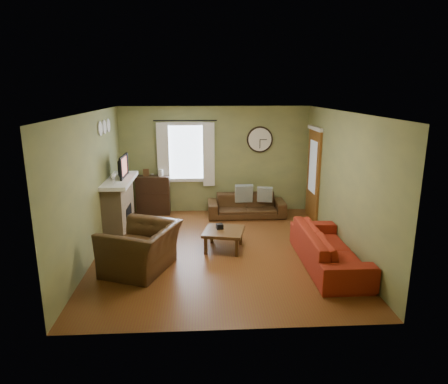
{
  "coord_description": "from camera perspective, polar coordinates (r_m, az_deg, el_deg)",
  "views": [
    {
      "loc": [
        -0.34,
        -7.1,
        2.99
      ],
      "look_at": [
        0.1,
        0.4,
        1.05
      ],
      "focal_mm": 32.0,
      "sensor_mm": 36.0,
      "label": 1
    }
  ],
  "objects": [
    {
      "name": "medallion_mid",
      "position": [
        8.51,
        -16.73,
        8.89
      ],
      "size": [
        0.28,
        0.28,
        0.03
      ],
      "primitive_type": "cylinder",
      "color": "white",
      "rests_on": "wall_left"
    },
    {
      "name": "coffee_table",
      "position": [
        7.7,
        -0.03,
        -6.82
      ],
      "size": [
        0.87,
        0.87,
        0.39
      ],
      "primitive_type": null,
      "rotation": [
        0.0,
        0.0,
        -0.22
      ],
      "color": "#4C3119",
      "rests_on": "floor"
    },
    {
      "name": "pillow_right",
      "position": [
        9.63,
        2.85,
        -0.21
      ],
      "size": [
        0.43,
        0.13,
        0.43
      ],
      "primitive_type": "cube",
      "rotation": [
        0.0,
        0.0,
        0.01
      ],
      "color": "gray",
      "rests_on": "sofa_brown"
    },
    {
      "name": "medallion_left",
      "position": [
        8.17,
        -17.28,
        8.64
      ],
      "size": [
        0.28,
        0.28,
        0.03
      ],
      "primitive_type": "cylinder",
      "color": "white",
      "rests_on": "wall_left"
    },
    {
      "name": "mantel",
      "position": [
        8.63,
        -14.84,
        1.62
      ],
      "size": [
        0.58,
        1.6,
        0.08
      ],
      "primitive_type": "cube",
      "color": "white",
      "rests_on": "fireplace"
    },
    {
      "name": "curtain_right",
      "position": [
        9.7,
        -2.2,
        5.35
      ],
      "size": [
        0.28,
        0.04,
        1.55
      ],
      "primitive_type": "cube",
      "color": "white",
      "rests_on": "wall_back"
    },
    {
      "name": "sofa_brown",
      "position": [
        9.63,
        3.21,
        -1.94
      ],
      "size": [
        1.84,
        0.72,
        0.54
      ],
      "primitive_type": "imported",
      "color": "#3B2513",
      "rests_on": "floor"
    },
    {
      "name": "ceiling",
      "position": [
        7.12,
        -0.63,
        11.34
      ],
      "size": [
        4.6,
        5.2,
        0.0
      ],
      "primitive_type": "cube",
      "color": "white",
      "rests_on": "ground"
    },
    {
      "name": "wall_left",
      "position": [
        7.56,
        -18.3,
        0.81
      ],
      "size": [
        0.0,
        5.2,
        2.6
      ],
      "primitive_type": "cube",
      "color": "olive",
      "rests_on": "ground"
    },
    {
      "name": "tv_screen",
      "position": [
        8.7,
        -14.12,
        3.58
      ],
      "size": [
        0.02,
        0.62,
        0.36
      ],
      "primitive_type": "cube",
      "color": "#994C3F",
      "rests_on": "mantel"
    },
    {
      "name": "wall_right",
      "position": [
        7.76,
        16.63,
        1.28
      ],
      "size": [
        0.0,
        5.2,
        2.6
      ],
      "primitive_type": "cube",
      "color": "olive",
      "rests_on": "ground"
    },
    {
      "name": "medallion_right",
      "position": [
        8.85,
        -16.22,
        9.12
      ],
      "size": [
        0.28,
        0.28,
        0.03
      ],
      "primitive_type": "cylinder",
      "color": "white",
      "rests_on": "wall_left"
    },
    {
      "name": "wall_back",
      "position": [
        9.85,
        -1.33,
        4.61
      ],
      "size": [
        4.6,
        0.0,
        2.6
      ],
      "primitive_type": "cube",
      "color": "olive",
      "rests_on": "ground"
    },
    {
      "name": "window_pane",
      "position": [
        9.8,
        -5.44,
        5.68
      ],
      "size": [
        1.0,
        0.02,
        1.3
      ],
      "primitive_type": null,
      "color": "silver",
      "rests_on": "wall_back"
    },
    {
      "name": "fireplace",
      "position": [
        8.78,
        -14.79,
        -2.14
      ],
      "size": [
        0.4,
        1.4,
        1.1
      ],
      "primitive_type": "cube",
      "color": "#9F845F",
      "rests_on": "floor"
    },
    {
      "name": "tv",
      "position": [
        8.73,
        -14.62,
        3.21
      ],
      "size": [
        0.08,
        0.6,
        0.35
      ],
      "primitive_type": "imported",
      "rotation": [
        0.0,
        0.0,
        1.57
      ],
      "color": "black",
      "rests_on": "mantel"
    },
    {
      "name": "pillow_left",
      "position": [
        9.58,
        5.85,
        -0.35
      ],
      "size": [
        0.38,
        0.19,
        0.36
      ],
      "primitive_type": "cube",
      "rotation": [
        0.0,
        0.0,
        -0.24
      ],
      "color": "gray",
      "rests_on": "sofa_brown"
    },
    {
      "name": "sofa_red",
      "position": [
        7.2,
        14.73,
        -7.78
      ],
      "size": [
        0.86,
        2.21,
        0.65
      ],
      "primitive_type": "imported",
      "rotation": [
        0.0,
        0.0,
        1.57
      ],
      "color": "maroon",
      "rests_on": "floor"
    },
    {
      "name": "door",
      "position": [
        9.52,
        12.65,
        2.37
      ],
      "size": [
        0.05,
        0.9,
        2.1
      ],
      "primitive_type": "cube",
      "color": "brown",
      "rests_on": "floor"
    },
    {
      "name": "book",
      "position": [
        10.04,
        -10.66,
        2.58
      ],
      "size": [
        0.29,
        0.29,
        0.02
      ],
      "primitive_type": "imported",
      "rotation": [
        0.0,
        0.0,
        0.7
      ],
      "color": "#4C3119",
      "rests_on": "bookshelf"
    },
    {
      "name": "wine_glass_a",
      "position": [
        8.02,
        -15.6,
        1.7
      ],
      "size": [
        0.08,
        0.08,
        0.22
      ],
      "primitive_type": null,
      "color": "white",
      "rests_on": "mantel"
    },
    {
      "name": "wall_front",
      "position": [
        4.82,
        0.88,
        -6.08
      ],
      "size": [
        4.6,
        0.0,
        2.6
      ],
      "primitive_type": "cube",
      "color": "olive",
      "rests_on": "ground"
    },
    {
      "name": "curtain_left",
      "position": [
        9.74,
        -8.7,
        5.23
      ],
      "size": [
        0.28,
        0.04,
        1.55
      ],
      "primitive_type": "cube",
      "color": "white",
      "rests_on": "wall_back"
    },
    {
      "name": "curtain_rod",
      "position": [
        9.61,
        -5.57,
        10.13
      ],
      "size": [
        0.03,
        0.03,
        1.5
      ],
      "primitive_type": "cylinder",
      "color": "black",
      "rests_on": "wall_back"
    },
    {
      "name": "floor",
      "position": [
        7.71,
        -0.58,
        -8.34
      ],
      "size": [
        4.6,
        5.2,
        0.0
      ],
      "primitive_type": "cube",
      "color": "brown",
      "rests_on": "ground"
    },
    {
      "name": "bookshelf",
      "position": [
        9.91,
        -10.06,
        -0.44
      ],
      "size": [
        0.8,
        0.34,
        0.95
      ],
      "primitive_type": null,
      "color": "black",
      "rests_on": "floor"
    },
    {
      "name": "firebox",
      "position": [
        8.82,
        -13.47,
        -3.69
      ],
      "size": [
        0.04,
        0.6,
        0.55
      ],
      "primitive_type": "cube",
      "color": "black",
      "rests_on": "fireplace"
    },
    {
      "name": "wall_clock",
      "position": [
        9.83,
        5.15,
        7.48
      ],
      "size": [
        0.64,
        0.06,
        0.64
      ],
      "primitive_type": null,
      "color": "white",
      "rests_on": "wall_back"
    },
    {
      "name": "armchair",
      "position": [
        6.93,
        -11.76,
        -7.88
      ],
      "size": [
        1.42,
        1.5,
        0.78
      ],
      "primitive_type": "imported",
      "rotation": [
        0.0,
        0.0,
        -1.94
      ],
      "color": "#3B2513",
      "rests_on": "floor"
    },
    {
      "name": "tissue_box",
      "position": [
        7.69,
        -0.63,
        -5.19
      ],
      "size": [
        0.15,
        0.15,
        0.1
      ],
      "primitive_type": "cube",
      "rotation": [
        0.0,
        0.0,
        0.19
      ],
      "color": "black",
      "rests_on": "coffee_table"
    },
    {
      "name": "wine_glass_b",
      "position": [
        8.17,
        -15.36,
        1.87
      ],
      "size": [
        0.07,
        0.07,
        0.2
      ],
      "primitive_type": null,
      "color": "white",
      "rests_on": "mantel"
    }
  ]
}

